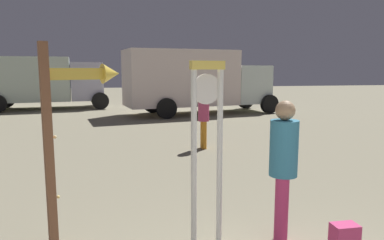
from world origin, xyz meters
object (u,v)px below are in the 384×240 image
Objects in this scene: arrow_sign at (73,114)px; box_truck_near at (195,80)px; standing_clock at (207,138)px; person_near_clock at (283,165)px; box_truck_far at (37,80)px; person_distant at (204,117)px.

box_truck_near reaches higher than arrow_sign.
person_near_clock is at bearing -6.02° from standing_clock.
person_near_clock is at bearing -11.63° from arrow_sign.
standing_clock is at bearing -14.87° from arrow_sign.
box_truck_far is at bearing 111.53° from person_near_clock.
person_near_clock is 0.24× the size of box_truck_near.
standing_clock is at bearing -100.41° from box_truck_near.
box_truck_far is (-6.48, 16.43, 0.56)m from person_near_clock.
arrow_sign is 12.95m from box_truck_near.
arrow_sign is 2.63m from person_near_clock.
box_truck_near reaches higher than box_truck_far.
arrow_sign reaches higher than person_distant.
standing_clock is 0.91× the size of arrow_sign.
box_truck_near is (1.21, 7.47, 0.77)m from person_distant.
standing_clock is at bearing 173.98° from person_near_clock.
person_distant is 0.22× the size of box_truck_far.
person_near_clock is at bearing -96.25° from box_truck_near.
person_near_clock reaches higher than person_distant.
person_distant is at bearing 77.91° from standing_clock.
box_truck_far reaches higher than arrow_sign.
box_truck_far is (-7.89, 3.57, -0.09)m from box_truck_near.
box_truck_near is at bearing -24.33° from box_truck_far.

